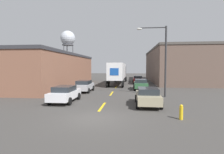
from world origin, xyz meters
The scene contains 13 objects.
ground_plane centered at (0.00, 0.00, 0.00)m, with size 160.00×160.00×0.00m, color #3D3A38.
road_centerline centered at (0.00, 10.51, 0.00)m, with size 0.20×17.62×0.01m.
warehouse_left centered at (-12.07, 17.93, 2.78)m, with size 10.57×23.35×5.55m.
warehouse_right centered at (12.48, 29.69, 3.59)m, with size 11.39×24.55×7.17m.
semi_truck centered at (-0.05, 23.12, 2.38)m, with size 2.95×14.80×3.94m.
parked_car_left_far centered at (-3.77, 11.60, 0.80)m, with size 2.05×4.26×1.51m.
parked_car_right_mid centered at (3.77, 14.72, 0.80)m, with size 2.05×4.26×1.51m.
parked_car_right_far centered at (3.77, 24.68, 0.80)m, with size 2.05×4.26×1.51m.
parked_car_left_near centered at (-3.77, 4.83, 0.80)m, with size 2.05×4.26×1.51m.
parked_car_right_near centered at (3.77, 4.15, 0.80)m, with size 2.05×4.26×1.51m.
water_tower centered at (-18.69, 46.39, 12.70)m, with size 4.90×4.90×15.37m.
street_lamp centered at (5.66, 8.69, 4.53)m, with size 3.23×0.32×7.66m.
fire_hydrant centered at (5.45, 0.31, 0.47)m, with size 0.22×0.22×0.95m.
Camera 1 is at (2.31, -10.76, 3.26)m, focal length 28.00 mm.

